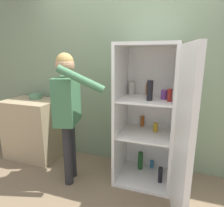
# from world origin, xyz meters

# --- Properties ---
(ground_plane) EXTENTS (12.00, 12.00, 0.00)m
(ground_plane) POSITION_xyz_m (0.00, 0.00, 0.00)
(ground_plane) COLOR #7A664C
(wall_back) EXTENTS (7.00, 0.06, 2.55)m
(wall_back) POSITION_xyz_m (0.00, 0.98, 1.27)
(wall_back) COLOR gray
(wall_back) RESTS_ON ground_plane
(refrigerator) EXTENTS (0.83, 1.29, 1.69)m
(refrigerator) POSITION_xyz_m (0.49, 0.52, 0.84)
(refrigerator) COLOR white
(refrigerator) RESTS_ON ground_plane
(person) EXTENTS (0.69, 0.53, 1.59)m
(person) POSITION_xyz_m (-0.48, 0.28, 1.01)
(person) COLOR #262628
(person) RESTS_ON ground_plane
(counter) EXTENTS (0.78, 0.56, 0.90)m
(counter) POSITION_xyz_m (-1.35, 0.65, 0.45)
(counter) COLOR tan
(counter) RESTS_ON ground_plane
(bowl) EXTENTS (0.19, 0.19, 0.08)m
(bowl) POSITION_xyz_m (-1.35, 0.76, 0.94)
(bowl) COLOR #517F5B
(bowl) RESTS_ON counter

